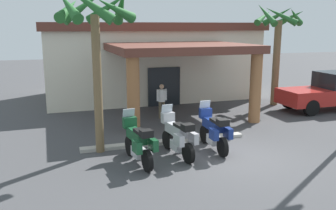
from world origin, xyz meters
name	(u,v)px	position (x,y,z in m)	size (l,w,h in m)	color
ground_plane	(238,157)	(0.00, 0.00, 0.00)	(80.00, 80.00, 0.00)	#424244
motel_building	(150,60)	(-0.05, 11.22, 2.28)	(12.75, 11.39, 4.45)	silver
motorcycle_green	(138,142)	(-3.30, 0.43, 0.70)	(0.79, 2.21, 1.61)	black
motorcycle_silver	(178,136)	(-1.89, 0.68, 0.70)	(0.79, 2.21, 1.61)	black
motorcycle_blue	(214,131)	(-0.48, 0.90, 0.70)	(0.71, 2.21, 1.61)	black
pedestrian	(162,99)	(-0.93, 5.76, 0.94)	(0.52, 0.32, 1.63)	brown
pickup_truck_red	(330,92)	(7.91, 4.88, 0.94)	(5.23, 2.01, 1.95)	black
palm_tree_near_portico	(278,32)	(5.88, 6.81, 3.96)	(2.62, 2.70, 5.53)	brown
palm_tree_roadside	(94,23)	(-4.34, 1.92, 4.37)	(2.64, 2.70, 5.58)	brown
curb_strip	(165,142)	(-1.89, 2.08, 0.06)	(6.22, 0.36, 0.12)	#ADA89E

